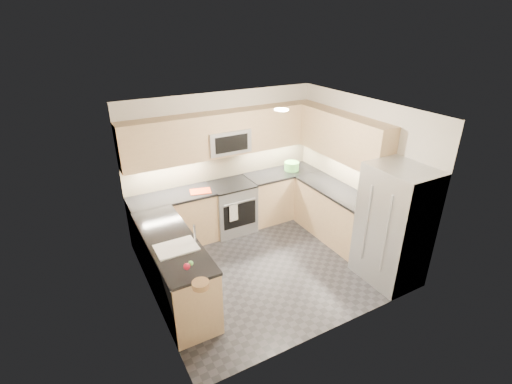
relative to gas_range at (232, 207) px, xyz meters
name	(u,v)px	position (x,y,z in m)	size (l,w,h in m)	color
floor	(266,264)	(0.00, -1.28, -0.46)	(3.60, 3.20, 0.00)	#232328
ceiling	(269,110)	(0.00, -1.28, 2.04)	(3.60, 3.20, 0.02)	beige
wall_back	(223,161)	(0.00, 0.32, 0.79)	(3.60, 0.02, 2.50)	beige
wall_front	(339,248)	(0.00, -2.88, 0.79)	(3.60, 0.02, 2.50)	beige
wall_left	(145,224)	(-1.80, -1.28, 0.79)	(0.02, 3.20, 2.50)	beige
wall_right	(359,172)	(1.80, -1.28, 0.79)	(0.02, 3.20, 2.50)	beige
base_cab_back_left	(174,221)	(-1.09, 0.02, -0.01)	(1.42, 0.60, 0.90)	tan
base_cab_back_right	(281,195)	(1.09, 0.02, -0.01)	(1.42, 0.60, 0.90)	tan
base_cab_right	(335,214)	(1.50, -1.12, -0.01)	(0.60, 1.70, 0.90)	tan
base_cab_peninsula	(174,269)	(-1.50, -1.28, -0.01)	(0.60, 2.00, 0.90)	tan
countertop_back_left	(171,197)	(-1.09, 0.02, 0.47)	(1.42, 0.63, 0.04)	black
countertop_back_right	(282,173)	(1.09, 0.02, 0.47)	(1.42, 0.63, 0.04)	black
countertop_right	(338,190)	(1.50, -1.12, 0.47)	(0.63, 1.70, 0.04)	black
countertop_peninsula	(171,240)	(-1.50, -1.28, 0.47)	(0.63, 2.00, 0.04)	black
upper_cab_back	(226,133)	(0.00, 0.15, 1.37)	(3.60, 0.35, 0.75)	tan
upper_cab_right	(344,137)	(1.62, -1.00, 1.37)	(0.35, 1.95, 0.75)	tan
backsplash_back	(223,164)	(0.00, 0.32, 0.74)	(3.60, 0.01, 0.51)	tan
backsplash_right	(341,167)	(1.80, -0.82, 0.74)	(0.01, 2.30, 0.51)	tan
gas_range	(232,207)	(0.00, 0.00, 0.00)	(0.76, 0.65, 0.91)	#95999D
range_cooktop	(231,185)	(0.00, 0.00, 0.46)	(0.76, 0.65, 0.03)	black
oven_door_glass	(240,215)	(0.00, -0.33, -0.01)	(0.62, 0.02, 0.45)	black
oven_handle	(240,202)	(0.00, -0.35, 0.26)	(0.02, 0.02, 0.60)	#B2B5BA
microwave	(227,141)	(0.00, 0.12, 1.24)	(0.76, 0.40, 0.40)	#A6A7AE
microwave_door	(232,144)	(0.00, -0.08, 1.24)	(0.60, 0.01, 0.28)	black
refrigerator	(394,226)	(1.45, -2.43, 0.45)	(0.70, 0.90, 1.80)	#A8ACB0
fridge_handle_left	(385,235)	(1.08, -2.61, 0.49)	(0.02, 0.02, 1.20)	#B2B5BA
fridge_handle_right	(366,223)	(1.08, -2.25, 0.49)	(0.02, 0.02, 1.20)	#B2B5BA
sink_basin	(177,252)	(-1.50, -1.53, 0.42)	(0.52, 0.38, 0.16)	white
faucet	(195,234)	(-1.24, -1.53, 0.62)	(0.03, 0.03, 0.28)	silver
utensil_bowl	(292,166)	(1.31, 0.01, 0.57)	(0.28, 0.28, 0.16)	#5CBD51
cutting_board	(200,191)	(-0.60, -0.06, 0.49)	(0.35, 0.24, 0.01)	red
fruit_basket	(201,285)	(-1.50, -2.39, 0.52)	(0.19, 0.19, 0.07)	olive
fruit_apple	(187,267)	(-1.56, -2.11, 0.60)	(0.08, 0.08, 0.08)	red
fruit_pear	(191,263)	(-1.50, -2.08, 0.60)	(0.06, 0.06, 0.06)	#5AC153
dish_towel_check	(234,213)	(-0.14, -0.37, 0.10)	(0.16, 0.01, 0.31)	silver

